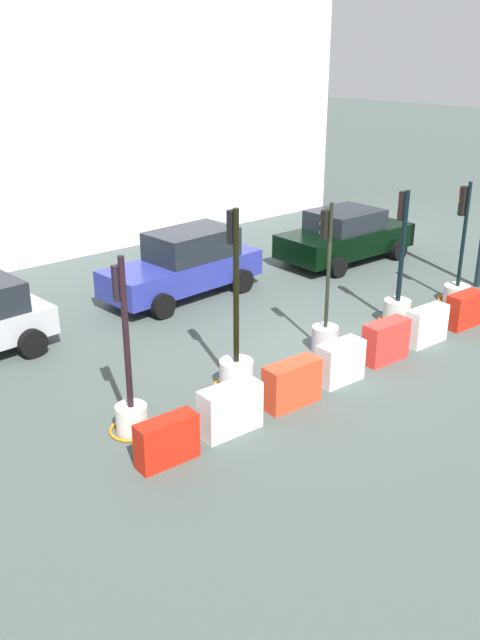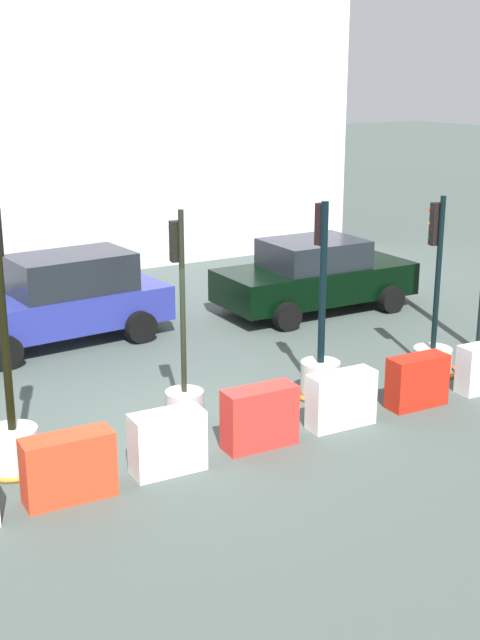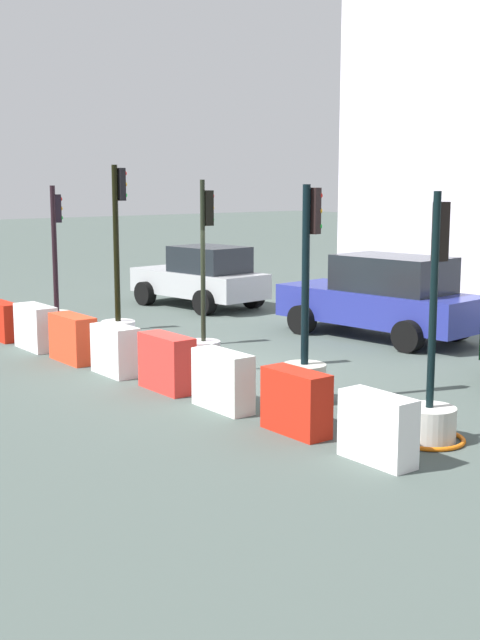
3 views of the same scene
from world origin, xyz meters
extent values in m
plane|color=#424E49|center=(0.00, 0.00, 0.00)|extent=(120.00, 120.00, 0.00)
cylinder|color=beige|center=(-5.03, -0.19, 0.25)|extent=(0.57, 0.57, 0.50)
cylinder|color=black|center=(-5.03, -0.19, 1.87)|extent=(0.11, 0.11, 2.74)
cube|color=black|center=(-5.05, -0.07, 2.75)|extent=(0.18, 0.16, 0.61)
sphere|color=red|center=(-5.06, 0.01, 2.95)|extent=(0.10, 0.10, 0.10)
sphere|color=orange|center=(-5.06, 0.01, 2.75)|extent=(0.10, 0.10, 0.10)
sphere|color=green|center=(-5.06, 0.01, 2.54)|extent=(0.10, 0.10, 0.10)
torus|color=orange|center=(-5.03, -0.19, 0.03)|extent=(0.83, 0.83, 0.05)
cylinder|color=silver|center=(-2.56, -0.14, 0.30)|extent=(0.68, 0.68, 0.59)
cylinder|color=black|center=(-2.56, -0.14, 2.12)|extent=(0.11, 0.11, 3.05)
cube|color=black|center=(-2.54, -0.02, 3.27)|extent=(0.18, 0.15, 0.63)
sphere|color=red|center=(-2.54, 0.06, 3.48)|extent=(0.11, 0.11, 0.11)
sphere|color=orange|center=(-2.54, 0.06, 3.27)|extent=(0.11, 0.11, 0.11)
sphere|color=green|center=(-2.54, 0.06, 3.06)|extent=(0.11, 0.11, 0.11)
torus|color=orange|center=(-2.56, -0.14, 0.04)|extent=(0.93, 0.93, 0.07)
cylinder|color=#B3AAB1|center=(0.12, -0.06, 0.29)|extent=(0.59, 0.59, 0.57)
cylinder|color=black|center=(0.12, -0.06, 1.96)|extent=(0.08, 0.08, 2.78)
cube|color=black|center=(0.10, 0.05, 2.87)|extent=(0.20, 0.18, 0.60)
sphere|color=red|center=(0.08, 0.15, 3.07)|extent=(0.11, 0.11, 0.11)
sphere|color=orange|center=(0.08, 0.15, 2.87)|extent=(0.11, 0.11, 0.11)
sphere|color=green|center=(0.08, 0.15, 2.67)|extent=(0.11, 0.11, 0.11)
cylinder|color=#B3B4A6|center=(2.66, -0.10, 0.30)|extent=(0.66, 0.66, 0.59)
cylinder|color=black|center=(2.66, -0.10, 1.94)|extent=(0.12, 0.12, 2.69)
cube|color=black|center=(2.69, 0.04, 2.89)|extent=(0.18, 0.18, 0.68)
sphere|color=red|center=(2.71, 0.13, 3.12)|extent=(0.10, 0.10, 0.10)
sphere|color=orange|center=(2.71, 0.13, 2.89)|extent=(0.10, 0.10, 0.10)
sphere|color=green|center=(2.71, 0.13, 2.66)|extent=(0.10, 0.10, 0.10)
torus|color=orange|center=(2.66, -0.10, 0.04)|extent=(0.89, 0.89, 0.08)
cylinder|color=beige|center=(5.08, -0.22, 0.23)|extent=(0.70, 0.70, 0.45)
cylinder|color=black|center=(5.08, -0.22, 1.83)|extent=(0.10, 0.10, 2.75)
cube|color=black|center=(5.06, -0.10, 2.70)|extent=(0.19, 0.18, 0.74)
sphere|color=red|center=(5.04, -0.01, 2.95)|extent=(0.10, 0.10, 0.10)
sphere|color=orange|center=(5.04, -0.01, 2.70)|extent=(0.10, 0.10, 0.10)
sphere|color=green|center=(5.04, -0.01, 2.45)|extent=(0.10, 0.10, 0.10)
torus|color=orange|center=(5.08, -0.22, 0.03)|extent=(0.95, 0.95, 0.06)
cube|color=red|center=(-5.11, -1.41, 0.40)|extent=(1.08, 0.42, 0.80)
cube|color=silver|center=(-3.72, -1.34, 0.44)|extent=(1.16, 0.51, 0.89)
cube|color=red|center=(-2.20, -1.35, 0.44)|extent=(1.18, 0.49, 0.88)
cube|color=silver|center=(-0.79, -1.30, 0.43)|extent=(1.02, 0.49, 0.86)
cube|color=red|center=(0.72, -1.27, 0.45)|extent=(1.11, 0.48, 0.90)
cube|color=silver|center=(2.18, -1.29, 0.43)|extent=(1.10, 0.43, 0.87)
cube|color=red|center=(3.72, -1.29, 0.43)|extent=(1.03, 0.45, 0.85)
cube|color=black|center=(5.68, 4.23, 0.66)|extent=(4.54, 1.99, 0.72)
cube|color=black|center=(5.62, 4.24, 1.33)|extent=(2.15, 1.71, 0.61)
cylinder|color=black|center=(4.26, 3.27, 0.30)|extent=(0.61, 0.29, 0.60)
cylinder|color=black|center=(4.31, 5.27, 0.30)|extent=(0.61, 0.29, 0.60)
cylinder|color=black|center=(7.05, 3.20, 0.30)|extent=(0.61, 0.29, 0.60)
cylinder|color=black|center=(7.10, 5.20, 0.30)|extent=(0.61, 0.29, 0.60)
cylinder|color=black|center=(-4.99, 3.90, 0.32)|extent=(0.66, 0.32, 0.64)
cube|color=navy|center=(-0.18, 4.90, 0.68)|extent=(4.61, 1.95, 0.71)
cube|color=black|center=(0.18, 4.92, 1.41)|extent=(2.44, 1.61, 0.75)
cylinder|color=black|center=(-1.52, 3.93, 0.32)|extent=(0.66, 0.32, 0.64)
cylinder|color=black|center=(-1.63, 5.69, 0.32)|extent=(0.66, 0.32, 0.64)
cylinder|color=black|center=(1.28, 4.11, 0.32)|extent=(0.66, 0.32, 0.64)
cylinder|color=black|center=(1.16, 5.87, 0.32)|extent=(0.66, 0.32, 0.64)
cube|color=silver|center=(2.35, 14.16, 7.37)|extent=(17.20, 8.24, 14.74)
camera|label=1|loc=(-10.44, -9.43, 6.38)|focal=38.36mm
camera|label=2|loc=(-5.32, -10.75, 5.26)|focal=47.18mm
camera|label=3|loc=(11.45, -8.77, 3.31)|focal=46.75mm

